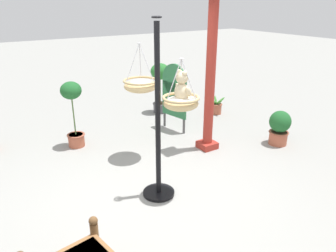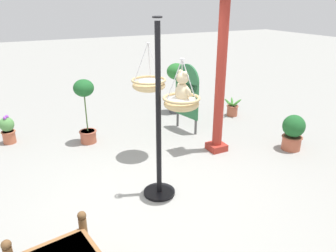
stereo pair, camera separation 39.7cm
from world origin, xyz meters
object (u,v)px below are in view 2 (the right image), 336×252
Objects in this scene: potted_plant_broad_leaf at (8,129)px; hanging_basket_left_high at (149,84)px; potted_plant_fern_front at (232,109)px; display_pole_central at (159,146)px; teddy_bear at (183,89)px; greenhouse_pillar_right at (221,72)px; potted_plant_trailing_ivy at (85,106)px; display_sign_board at (187,92)px; potted_plant_small_succulent at (176,82)px; hanging_basket_with_teddy at (181,103)px; potted_plant_tall_leafy at (293,132)px.

hanging_basket_left_high is at bearing 52.15° from potted_plant_broad_leaf.
potted_plant_fern_front is 4.77m from potted_plant_broad_leaf.
teddy_bear is (0.15, 0.27, 0.79)m from display_pole_central.
potted_plant_trailing_ivy is (-1.37, -1.99, -0.71)m from greenhouse_pillar_right.
potted_plant_fern_front is 3.42m from potted_plant_trailing_ivy.
display_sign_board is (-1.90, 1.51, 0.09)m from display_pole_central.
greenhouse_pillar_right is 2.50× the size of potted_plant_small_succulent.
hanging_basket_left_high is at bearing -105.19° from greenhouse_pillar_right.
hanging_basket_left_high is 0.63× the size of potted_plant_trailing_ivy.
hanging_basket_left_high reaches higher than hanging_basket_with_teddy.
teddy_bear is 1.31m from hanging_basket_left_high.
potted_plant_broad_leaf is at bearing -97.47° from potted_plant_fern_front.
potted_plant_fern_front is (-2.36, 2.64, -1.35)m from teddy_bear.
display_pole_central is 2.01× the size of potted_plant_small_succulent.
potted_plant_tall_leafy is at bearing 58.98° from potted_plant_trailing_ivy.
potted_plant_small_succulent reaches higher than potted_plant_broad_leaf.
potted_plant_broad_leaf is at bearing -105.60° from display_sign_board.
teddy_bear is 2.58m from potted_plant_trailing_ivy.
hanging_basket_with_teddy is 2.46m from display_sign_board.
greenhouse_pillar_right is 6.44× the size of potted_plant_fern_front.
display_pole_central is at bearing -17.47° from hanging_basket_left_high.
potted_plant_fern_front is at bearing 112.74° from hanging_basket_left_high.
hanging_basket_with_teddy is 3.74m from potted_plant_fern_front.
potted_plant_tall_leafy is 2.94m from potted_plant_small_succulent.
potted_plant_tall_leafy is at bearing 37.11° from display_sign_board.
hanging_basket_left_high is 2.93m from potted_plant_broad_leaf.
potted_plant_tall_leafy reaches higher than potted_plant_broad_leaf.
greenhouse_pillar_right is (-0.97, 1.25, -0.09)m from teddy_bear.
greenhouse_pillar_right is at bearing 59.01° from potted_plant_broad_leaf.
greenhouse_pillar_right reaches higher than potted_plant_small_succulent.
display_pole_central is 2.43m from display_sign_board.
potted_plant_broad_leaf is at bearing -144.95° from teddy_bear.
teddy_bear is at bearing 17.57° from potted_plant_trailing_ivy.
display_pole_central reaches higher than teddy_bear.
potted_plant_tall_leafy reaches higher than potted_plant_fern_front.
teddy_bear is 0.52× the size of hanging_basket_left_high.
display_pole_central is 3.64× the size of potted_plant_tall_leafy.
potted_plant_broad_leaf is 0.40× the size of display_sign_board.
potted_plant_fern_front is (-2.21, 2.91, -0.56)m from display_pole_central.
teddy_bear is 3.84m from potted_plant_broad_leaf.
hanging_basket_left_high reaches higher than potted_plant_broad_leaf.
display_sign_board is (0.29, 1.97, 0.10)m from potted_plant_trailing_ivy.
potted_plant_broad_leaf is 3.49m from display_sign_board.
teddy_bear is 3.79m from potted_plant_fern_front.
hanging_basket_left_high is at bearing -67.26° from potted_plant_fern_front.
greenhouse_pillar_right reaches higher than potted_plant_broad_leaf.
potted_plant_small_succulent is (-3.16, 1.58, -0.78)m from teddy_bear.
greenhouse_pillar_right reaches higher than teddy_bear.
potted_plant_trailing_ivy is at bearing -98.27° from display_sign_board.
potted_plant_trailing_ivy is 2.00m from display_sign_board.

